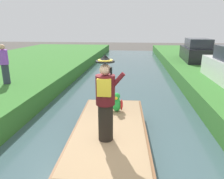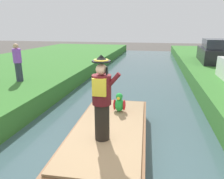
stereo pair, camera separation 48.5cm
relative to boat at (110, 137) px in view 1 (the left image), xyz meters
The scene contains 7 objects.
ground_plane 0.90m from the boat, 90.00° to the right, with size 80.00×80.00×0.00m, color #4C4742.
canal_water 0.87m from the boat, 90.00° to the right, with size 5.68×48.00×0.10m, color #3D565B.
boat is the anchor object (origin of this frame).
person_pirate 1.38m from the boat, 91.51° to the right, with size 0.61×0.42×1.85m.
parrot_plush 1.15m from the boat, 85.49° to the left, with size 0.36×0.34×0.57m.
parked_car_dark 11.64m from the boat, 65.46° to the left, with size 1.93×4.09×1.50m.
person_bystander 5.80m from the boat, 145.52° to the left, with size 0.34×0.34×1.60m.
Camera 1 is at (0.56, -3.92, 3.08)m, focal length 33.77 mm.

